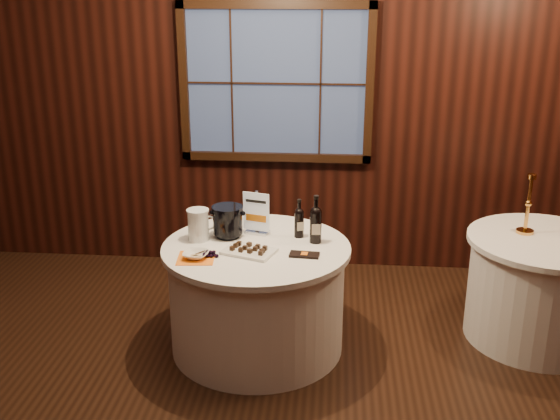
# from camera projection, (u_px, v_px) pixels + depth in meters

# --- Properties ---
(back_wall) EXTENTS (6.00, 0.10, 3.00)m
(back_wall) POSITION_uv_depth(u_px,v_px,m) (276.00, 95.00, 5.56)
(back_wall) COLOR black
(back_wall) RESTS_ON ground
(main_table) EXTENTS (1.28, 1.28, 0.77)m
(main_table) POSITION_uv_depth(u_px,v_px,m) (257.00, 297.00, 4.55)
(main_table) COLOR white
(main_table) RESTS_ON ground
(side_table) EXTENTS (1.08, 1.08, 0.77)m
(side_table) POSITION_uv_depth(u_px,v_px,m) (540.00, 288.00, 4.67)
(side_table) COLOR white
(side_table) RESTS_ON ground
(sign_stand) EXTENTS (0.19, 0.13, 0.32)m
(sign_stand) POSITION_uv_depth(u_px,v_px,m) (257.00, 219.00, 4.60)
(sign_stand) COLOR silver
(sign_stand) RESTS_ON main_table
(port_bottle_left) EXTENTS (0.07, 0.08, 0.28)m
(port_bottle_left) POSITION_uv_depth(u_px,v_px,m) (299.00, 221.00, 4.54)
(port_bottle_left) COLOR black
(port_bottle_left) RESTS_ON main_table
(port_bottle_right) EXTENTS (0.08, 0.09, 0.34)m
(port_bottle_right) POSITION_uv_depth(u_px,v_px,m) (316.00, 222.00, 4.43)
(port_bottle_right) COLOR black
(port_bottle_right) RESTS_ON main_table
(ice_bucket) EXTENTS (0.22, 0.22, 0.22)m
(ice_bucket) POSITION_uv_depth(u_px,v_px,m) (228.00, 221.00, 4.54)
(ice_bucket) COLOR black
(ice_bucket) RESTS_ON main_table
(chocolate_plate) EXTENTS (0.38, 0.32, 0.05)m
(chocolate_plate) POSITION_uv_depth(u_px,v_px,m) (249.00, 250.00, 4.30)
(chocolate_plate) COLOR white
(chocolate_plate) RESTS_ON main_table
(chocolate_box) EXTENTS (0.20, 0.11, 0.02)m
(chocolate_box) POSITION_uv_depth(u_px,v_px,m) (304.00, 255.00, 4.25)
(chocolate_box) COLOR black
(chocolate_box) RESTS_ON main_table
(grape_bunch) EXTENTS (0.17, 0.09, 0.04)m
(grape_bunch) POSITION_uv_depth(u_px,v_px,m) (211.00, 254.00, 4.24)
(grape_bunch) COLOR black
(grape_bunch) RESTS_ON main_table
(glass_pitcher) EXTENTS (0.20, 0.15, 0.22)m
(glass_pitcher) POSITION_uv_depth(u_px,v_px,m) (199.00, 225.00, 4.48)
(glass_pitcher) COLOR silver
(glass_pitcher) RESTS_ON main_table
(orange_napkin) EXTENTS (0.26, 0.26, 0.00)m
(orange_napkin) POSITION_uv_depth(u_px,v_px,m) (196.00, 258.00, 4.22)
(orange_napkin) COLOR orange
(orange_napkin) RESTS_ON main_table
(cracker_bowl) EXTENTS (0.18, 0.18, 0.04)m
(cracker_bowl) POSITION_uv_depth(u_px,v_px,m) (196.00, 255.00, 4.21)
(cracker_bowl) COLOR white
(cracker_bowl) RESTS_ON orange_napkin
(brass_candlestick) EXTENTS (0.12, 0.12, 0.43)m
(brass_candlestick) POSITION_uv_depth(u_px,v_px,m) (527.00, 212.00, 4.60)
(brass_candlestick) COLOR gold
(brass_candlestick) RESTS_ON side_table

